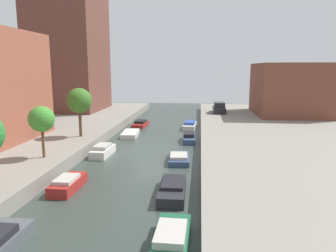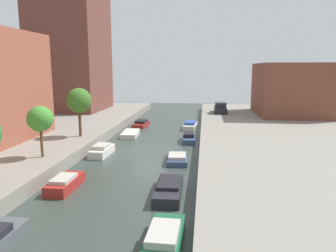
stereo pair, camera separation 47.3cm
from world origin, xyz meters
TOP-DOWN VIEW (x-y plane):
  - ground_plane at (0.00, 0.00)m, footprint 84.00×84.00m
  - quay_left at (-15.00, 0.00)m, footprint 20.00×64.00m
  - quay_right at (15.00, 0.00)m, footprint 20.00×64.00m
  - apartment_tower_far at (-16.00, 21.02)m, footprint 10.00×11.73m
  - low_block_right at (18.00, 19.00)m, footprint 10.00×12.06m
  - street_tree_1 at (-6.88, -7.14)m, footprint 1.93×1.93m
  - street_tree_2 at (-6.88, 0.56)m, footprint 2.43×2.43m
  - parked_car at (7.76, 19.50)m, footprint 1.83×4.48m
  - moored_boat_left_1 at (-3.47, -10.90)m, footprint 1.39×3.42m
  - moored_boat_left_2 at (-3.70, -2.63)m, footprint 1.47×3.52m
  - moored_boat_left_3 at (-3.04, 5.80)m, footprint 1.94×4.12m
  - moored_boat_left_4 at (-3.05, 12.34)m, footprint 1.78×3.82m
  - moored_boat_right_0 at (3.72, -17.12)m, footprint 1.57×3.96m
  - moored_boat_right_1 at (3.27, -11.11)m, footprint 1.62×4.39m
  - moored_boat_right_2 at (3.19, -3.92)m, footprint 1.82×3.63m
  - moored_boat_right_3 at (3.76, 3.73)m, footprint 1.41×3.68m
  - moored_boat_right_4 at (3.60, 11.21)m, footprint 1.73×4.30m

SIDE VIEW (x-z plane):
  - ground_plane at x=0.00m, z-range 0.00..0.00m
  - moored_boat_left_3 at x=-3.04m, z-range 0.00..0.53m
  - moored_boat_right_2 at x=3.19m, z-range -0.05..0.64m
  - moored_boat_left_4 at x=-3.05m, z-range -0.07..0.73m
  - moored_boat_right_1 at x=3.27m, z-range -0.05..0.80m
  - moored_boat_right_3 at x=3.76m, z-range -0.08..0.86m
  - moored_boat_left_1 at x=-3.47m, z-range -0.05..0.84m
  - moored_boat_right_4 at x=3.60m, z-range -0.07..0.89m
  - moored_boat_right_0 at x=3.72m, z-range -0.07..0.93m
  - moored_boat_left_2 at x=-3.70m, z-range -0.07..0.93m
  - quay_left at x=-15.00m, z-range 0.00..1.00m
  - quay_right at x=15.00m, z-range 0.00..1.00m
  - parked_car at x=7.76m, z-range 0.86..2.50m
  - street_tree_1 at x=-6.88m, z-range 1.97..5.88m
  - street_tree_2 at x=-6.88m, z-range 2.14..6.93m
  - low_block_right at x=18.00m, z-range 1.00..8.40m
  - apartment_tower_far at x=-16.00m, z-range 1.00..26.51m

